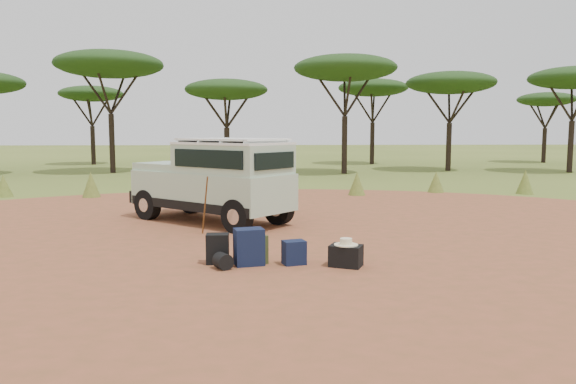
{
  "coord_description": "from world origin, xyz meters",
  "views": [
    {
      "loc": [
        -0.39,
        -10.71,
        2.28
      ],
      "look_at": [
        0.21,
        0.66,
        1.0
      ],
      "focal_mm": 35.0,
      "sensor_mm": 36.0,
      "label": 1
    }
  ],
  "objects_px": {
    "safari_vehicle": "(215,182)",
    "backpack_black": "(218,249)",
    "backpack_navy": "(249,247)",
    "duffel_navy": "(294,253)",
    "walking_staff": "(205,206)",
    "backpack_olive": "(256,250)",
    "hard_case": "(346,256)"
  },
  "relations": [
    {
      "from": "walking_staff",
      "to": "duffel_navy",
      "type": "bearing_deg",
      "value": -77.81
    },
    {
      "from": "walking_staff",
      "to": "backpack_olive",
      "type": "distance_m",
      "value": 2.87
    },
    {
      "from": "backpack_olive",
      "to": "safari_vehicle",
      "type": "bearing_deg",
      "value": 77.59
    },
    {
      "from": "walking_staff",
      "to": "backpack_navy",
      "type": "height_order",
      "value": "walking_staff"
    },
    {
      "from": "walking_staff",
      "to": "backpack_olive",
      "type": "height_order",
      "value": "walking_staff"
    },
    {
      "from": "backpack_olive",
      "to": "backpack_navy",
      "type": "bearing_deg",
      "value": -171.27
    },
    {
      "from": "safari_vehicle",
      "to": "backpack_navy",
      "type": "distance_m",
      "value": 4.53
    },
    {
      "from": "backpack_olive",
      "to": "duffel_navy",
      "type": "relative_size",
      "value": 1.2
    },
    {
      "from": "walking_staff",
      "to": "backpack_olive",
      "type": "xyz_separation_m",
      "value": [
        1.1,
        -2.62,
        -0.4
      ]
    },
    {
      "from": "walking_staff",
      "to": "backpack_navy",
      "type": "distance_m",
      "value": 2.89
    },
    {
      "from": "safari_vehicle",
      "to": "duffel_navy",
      "type": "distance_m",
      "value": 4.75
    },
    {
      "from": "walking_staff",
      "to": "duffel_navy",
      "type": "relative_size",
      "value": 3.33
    },
    {
      "from": "safari_vehicle",
      "to": "backpack_navy",
      "type": "relative_size",
      "value": 6.81
    },
    {
      "from": "safari_vehicle",
      "to": "backpack_black",
      "type": "relative_size",
      "value": 8.25
    },
    {
      "from": "backpack_navy",
      "to": "walking_staff",
      "type": "bearing_deg",
      "value": 96.36
    },
    {
      "from": "safari_vehicle",
      "to": "backpack_navy",
      "type": "bearing_deg",
      "value": -37.69
    },
    {
      "from": "backpack_olive",
      "to": "hard_case",
      "type": "bearing_deg",
      "value": -35.43
    },
    {
      "from": "backpack_navy",
      "to": "hard_case",
      "type": "bearing_deg",
      "value": -20.26
    },
    {
      "from": "backpack_navy",
      "to": "duffel_navy",
      "type": "relative_size",
      "value": 1.52
    },
    {
      "from": "safari_vehicle",
      "to": "backpack_black",
      "type": "xyz_separation_m",
      "value": [
        0.35,
        -4.26,
        -0.74
      ]
    },
    {
      "from": "duffel_navy",
      "to": "backpack_navy",
      "type": "bearing_deg",
      "value": 164.63
    },
    {
      "from": "backpack_black",
      "to": "backpack_navy",
      "type": "height_order",
      "value": "backpack_navy"
    },
    {
      "from": "safari_vehicle",
      "to": "hard_case",
      "type": "relative_size",
      "value": 8.26
    },
    {
      "from": "backpack_navy",
      "to": "duffel_navy",
      "type": "bearing_deg",
      "value": -13.19
    },
    {
      "from": "walking_staff",
      "to": "backpack_navy",
      "type": "xyz_separation_m",
      "value": [
        0.98,
        -2.7,
        -0.34
      ]
    },
    {
      "from": "backpack_black",
      "to": "backpack_navy",
      "type": "xyz_separation_m",
      "value": [
        0.54,
        -0.13,
        0.05
      ]
    },
    {
      "from": "duffel_navy",
      "to": "hard_case",
      "type": "relative_size",
      "value": 0.8
    },
    {
      "from": "walking_staff",
      "to": "duffel_navy",
      "type": "xyz_separation_m",
      "value": [
        1.74,
        -2.69,
        -0.44
      ]
    },
    {
      "from": "backpack_olive",
      "to": "hard_case",
      "type": "distance_m",
      "value": 1.52
    },
    {
      "from": "walking_staff",
      "to": "backpack_olive",
      "type": "bearing_deg",
      "value": -88.02
    },
    {
      "from": "backpack_navy",
      "to": "duffel_navy",
      "type": "xyz_separation_m",
      "value": [
        0.76,
        0.01,
        -0.11
      ]
    },
    {
      "from": "backpack_olive",
      "to": "hard_case",
      "type": "relative_size",
      "value": 0.96
    }
  ]
}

